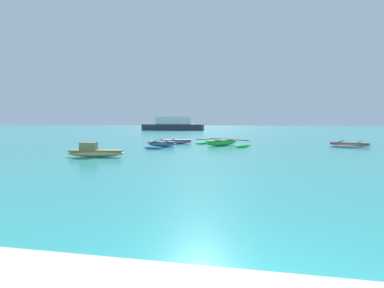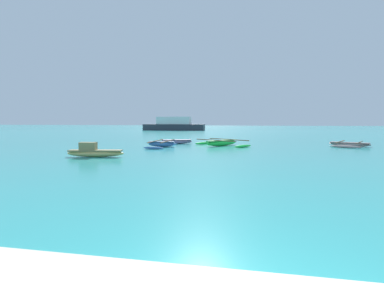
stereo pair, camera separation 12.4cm
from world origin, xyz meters
The scene contains 6 objects.
moored_boat_0 centered at (-6.85, 19.81, 0.23)m, with size 2.21×4.42×0.48m.
moored_boat_1 centered at (-6.42, 22.84, 0.21)m, with size 2.88×1.66×0.38m.
moored_boat_2 centered at (-2.26, 21.65, 0.24)m, with size 4.82×4.30×0.52m.
moored_boat_3 centered at (-8.71, 12.72, 0.30)m, with size 3.31×1.13×0.84m.
moored_boat_4 centered at (7.88, 23.18, 0.17)m, with size 3.64×4.38×0.37m.
distant_ferry centered at (-15.82, 58.08, 1.15)m, with size 12.81×2.82×2.82m.
Camera 1 is at (-0.07, -2.87, 2.08)m, focal length 28.00 mm.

